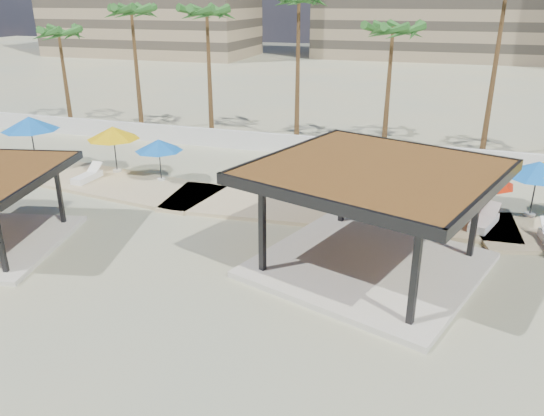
{
  "coord_description": "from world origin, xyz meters",
  "views": [
    {
      "loc": [
        6.37,
        -15.6,
        9.32
      ],
      "look_at": [
        0.27,
        3.28,
        1.4
      ],
      "focal_mm": 35.0,
      "sensor_mm": 36.0,
      "label": 1
    }
  ],
  "objects_px": {
    "lounger_a": "(87,177)",
    "lounger_b": "(484,222)",
    "pavilion_central": "(373,209)",
    "umbrella_c": "(481,176)",
    "umbrella_a": "(30,124)"
  },
  "relations": [
    {
      "from": "pavilion_central",
      "to": "umbrella_a",
      "type": "bearing_deg",
      "value": -178.56
    },
    {
      "from": "pavilion_central",
      "to": "umbrella_c",
      "type": "distance_m",
      "value": 6.41
    },
    {
      "from": "umbrella_c",
      "to": "umbrella_a",
      "type": "bearing_deg",
      "value": 177.03
    },
    {
      "from": "lounger_a",
      "to": "lounger_b",
      "type": "relative_size",
      "value": 0.89
    },
    {
      "from": "lounger_a",
      "to": "lounger_b",
      "type": "xyz_separation_m",
      "value": [
        19.96,
        -0.04,
        0.02
      ]
    },
    {
      "from": "umbrella_a",
      "to": "lounger_a",
      "type": "distance_m",
      "value": 5.28
    },
    {
      "from": "umbrella_c",
      "to": "lounger_b",
      "type": "bearing_deg",
      "value": -30.26
    },
    {
      "from": "pavilion_central",
      "to": "umbrella_a",
      "type": "distance_m",
      "value": 21.31
    },
    {
      "from": "pavilion_central",
      "to": "umbrella_c",
      "type": "xyz_separation_m",
      "value": [
        3.82,
        5.15,
        -0.03
      ]
    },
    {
      "from": "umbrella_c",
      "to": "lounger_a",
      "type": "distance_m",
      "value": 19.69
    },
    {
      "from": "lounger_a",
      "to": "lounger_b",
      "type": "height_order",
      "value": "lounger_b"
    },
    {
      "from": "pavilion_central",
      "to": "umbrella_a",
      "type": "xyz_separation_m",
      "value": [
        -20.33,
        6.4,
        0.28
      ]
    },
    {
      "from": "umbrella_c",
      "to": "lounger_b",
      "type": "height_order",
      "value": "umbrella_c"
    },
    {
      "from": "umbrella_c",
      "to": "lounger_a",
      "type": "xyz_separation_m",
      "value": [
        -19.59,
        -0.18,
        -1.95
      ]
    },
    {
      "from": "umbrella_a",
      "to": "umbrella_c",
      "type": "bearing_deg",
      "value": -2.97
    }
  ]
}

